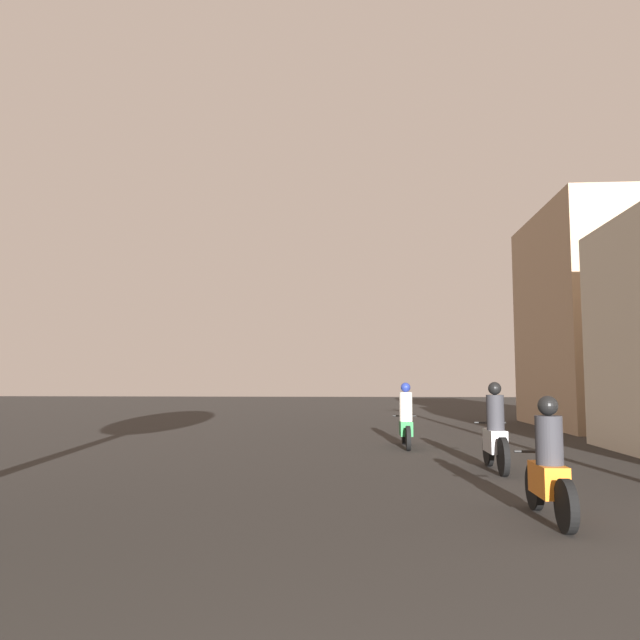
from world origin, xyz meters
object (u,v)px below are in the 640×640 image
motorcycle_orange (549,470)px  building_right_far (615,318)px  motorcycle_silver (495,435)px  motorcycle_green (406,421)px

motorcycle_orange → building_right_far: building_right_far is taller
motorcycle_orange → motorcycle_silver: 4.12m
motorcycle_green → building_right_far: building_right_far is taller
motorcycle_silver → building_right_far: 13.15m
building_right_far → motorcycle_orange: bearing=-114.4°
motorcycle_orange → motorcycle_green: size_ratio=0.90×
motorcycle_orange → building_right_far: (6.83, 15.03, 3.25)m
motorcycle_silver → building_right_far: building_right_far is taller
building_right_far → motorcycle_green: bearing=-138.7°
motorcycle_orange → motorcycle_green: (-1.14, 8.05, 0.04)m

